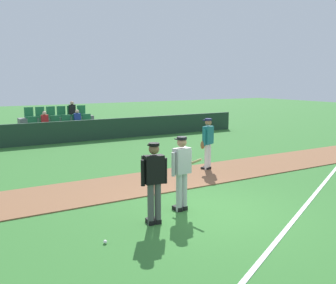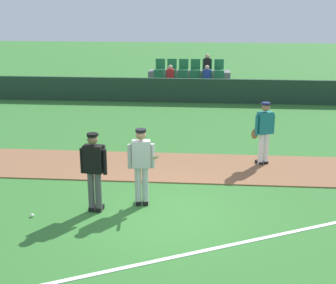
% 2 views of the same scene
% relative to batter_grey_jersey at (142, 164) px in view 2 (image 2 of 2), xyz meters
% --- Properties ---
extents(ground_plane, '(80.00, 80.00, 0.00)m').
position_rel_batter_grey_jersey_xyz_m(ground_plane, '(0.49, -0.41, -0.97)').
color(ground_plane, '#33702D').
extents(infield_dirt_path, '(28.00, 2.38, 0.03)m').
position_rel_batter_grey_jersey_xyz_m(infield_dirt_path, '(0.49, 2.55, -0.95)').
color(infield_dirt_path, brown).
rests_on(infield_dirt_path, ground).
extents(foul_line_chalk, '(10.69, 5.63, 0.01)m').
position_rel_batter_grey_jersey_xyz_m(foul_line_chalk, '(3.49, -0.91, -0.96)').
color(foul_line_chalk, white).
rests_on(foul_line_chalk, ground).
extents(dugout_fence, '(20.00, 0.16, 1.05)m').
position_rel_batter_grey_jersey_xyz_m(dugout_fence, '(0.49, 11.11, -0.44)').
color(dugout_fence, '#1E3828').
rests_on(dugout_fence, ground).
extents(stadium_bleachers, '(3.90, 2.10, 1.90)m').
position_rel_batter_grey_jersey_xyz_m(stadium_bleachers, '(0.50, 12.55, -0.47)').
color(stadium_bleachers, slate).
rests_on(stadium_bleachers, ground).
extents(batter_grey_jersey, '(0.72, 0.75, 1.76)m').
position_rel_batter_grey_jersey_xyz_m(batter_grey_jersey, '(0.00, 0.00, 0.00)').
color(batter_grey_jersey, '#B2B2B2').
rests_on(batter_grey_jersey, ground).
extents(umpire_home_plate, '(0.59, 0.34, 1.76)m').
position_rel_batter_grey_jersey_xyz_m(umpire_home_plate, '(-0.96, -0.41, 0.03)').
color(umpire_home_plate, '#4C4C4C').
rests_on(umpire_home_plate, ground).
extents(runner_teal_jersey, '(0.65, 0.41, 1.76)m').
position_rel_batter_grey_jersey_xyz_m(runner_teal_jersey, '(2.95, 2.99, -0.01)').
color(runner_teal_jersey, white).
rests_on(runner_teal_jersey, ground).
extents(baseball, '(0.07, 0.07, 0.07)m').
position_rel_batter_grey_jersey_xyz_m(baseball, '(-2.24, -0.83, -0.93)').
color(baseball, white).
rests_on(baseball, ground).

